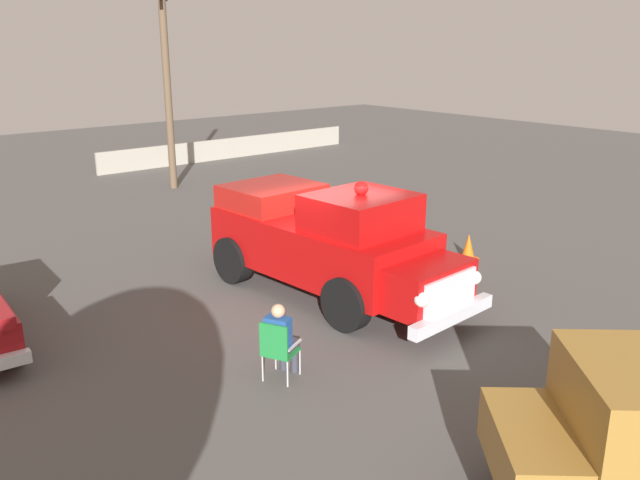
% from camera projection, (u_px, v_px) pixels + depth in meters
% --- Properties ---
extents(ground_plane, '(60.00, 60.00, 0.00)m').
position_uv_depth(ground_plane, '(320.00, 295.00, 14.00)').
color(ground_plane, '#514F4C').
extents(vintage_fire_truck, '(2.62, 6.07, 2.59)m').
position_uv_depth(vintage_fire_truck, '(328.00, 240.00, 13.70)').
color(vintage_fire_truck, black).
rests_on(vintage_fire_truck, ground).
extents(lawn_chair_near_truck, '(0.66, 0.66, 1.02)m').
position_uv_depth(lawn_chair_near_truck, '(277.00, 347.00, 10.32)').
color(lawn_chair_near_truck, '#B7BABF').
rests_on(lawn_chair_near_truck, ground).
extents(lawn_chair_by_car, '(0.68, 0.68, 1.02)m').
position_uv_depth(lawn_chair_by_car, '(275.00, 217.00, 17.79)').
color(lawn_chair_by_car, '#B7BABF').
rests_on(lawn_chair_by_car, ground).
extents(spectator_seated, '(0.64, 0.57, 1.29)m').
position_uv_depth(spectator_seated, '(281.00, 337.00, 10.41)').
color(spectator_seated, '#383842').
rests_on(spectator_seated, ground).
extents(utility_pole, '(1.12, 1.43, 7.10)m').
position_uv_depth(utility_pole, '(167.00, 84.00, 22.98)').
color(utility_pole, brown).
rests_on(utility_pole, ground).
extents(traffic_cone, '(0.40, 0.40, 0.64)m').
position_uv_depth(traffic_cone, '(468.00, 247.00, 16.22)').
color(traffic_cone, orange).
rests_on(traffic_cone, ground).
extents(background_fence, '(12.77, 0.12, 0.90)m').
position_uv_depth(background_fence, '(233.00, 148.00, 30.00)').
color(background_fence, '#A8A393').
rests_on(background_fence, ground).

